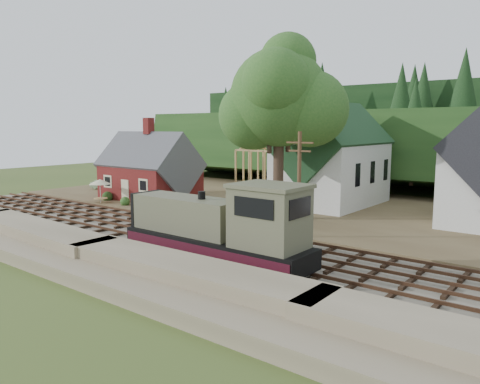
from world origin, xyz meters
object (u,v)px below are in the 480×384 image
Objects in this scene: car_blue at (183,204)px; patio_set at (100,183)px; car_green at (105,184)px; locomotive at (221,229)px.

patio_set reaches higher than car_blue.
patio_set is at bearing -143.55° from car_green.
locomotive is 3.59× the size of car_blue.
locomotive is 5.08× the size of patio_set.
patio_set is (-10.13, -2.21, 1.53)m from car_blue.
patio_set reaches higher than car_green.
car_blue is at bearing 12.31° from patio_set.
car_blue is at bearing -119.22° from car_green.
car_blue is 10.48m from patio_set.
locomotive reaches higher than patio_set.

